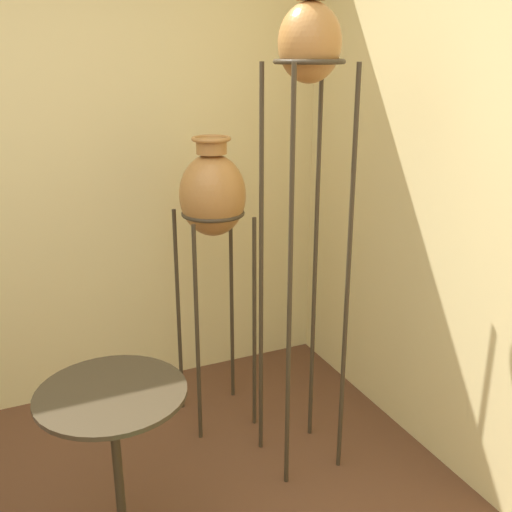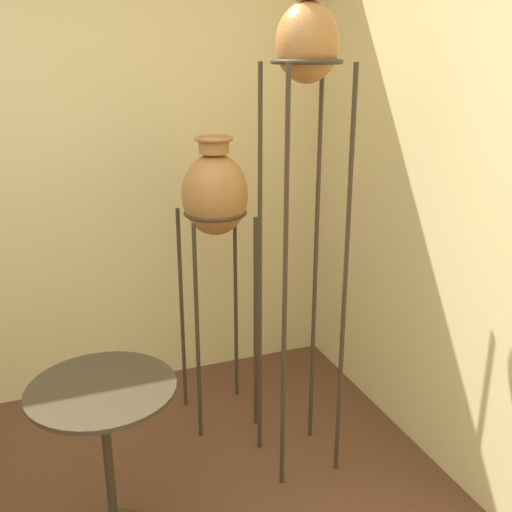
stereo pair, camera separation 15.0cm
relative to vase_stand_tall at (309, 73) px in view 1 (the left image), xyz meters
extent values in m
cylinder|color=#382D1E|center=(-0.14, -0.14, -0.86)|extent=(0.02, 0.02, 1.82)
cylinder|color=#382D1E|center=(0.14, -0.14, -0.86)|extent=(0.02, 0.02, 1.82)
cylinder|color=#382D1E|center=(-0.14, 0.14, -0.86)|extent=(0.02, 0.02, 1.82)
cylinder|color=#382D1E|center=(0.14, 0.14, -0.86)|extent=(0.02, 0.02, 1.82)
torus|color=#382D1E|center=(0.00, 0.00, 0.04)|extent=(0.28, 0.28, 0.02)
ellipsoid|color=#A87038|center=(0.00, 0.00, 0.11)|extent=(0.25, 0.25, 0.30)
cylinder|color=#382D1E|center=(-0.38, 0.34, -1.21)|extent=(0.02, 0.02, 1.12)
cylinder|color=#382D1E|center=(-0.08, 0.34, -1.21)|extent=(0.02, 0.02, 1.12)
cylinder|color=#382D1E|center=(-0.38, 0.64, -1.21)|extent=(0.02, 0.02, 1.12)
cylinder|color=#382D1E|center=(-0.08, 0.64, -1.21)|extent=(0.02, 0.02, 1.12)
torus|color=#382D1E|center=(-0.23, 0.49, -0.65)|extent=(0.30, 0.30, 0.02)
ellipsoid|color=#A87038|center=(-0.23, 0.49, -0.56)|extent=(0.32, 0.32, 0.39)
cylinder|color=#A87038|center=(-0.23, 0.49, -0.33)|extent=(0.14, 0.14, 0.07)
torus|color=#A87038|center=(-0.23, 0.49, -0.30)|extent=(0.18, 0.18, 0.02)
cylinder|color=#382D1E|center=(-0.89, -0.22, -1.42)|extent=(0.04, 0.04, 0.67)
cylinder|color=#382D1E|center=(-0.89, -0.22, -1.08)|extent=(0.54, 0.54, 0.02)
camera|label=1|loc=(-1.19, -2.13, 0.07)|focal=42.00mm
camera|label=2|loc=(-1.05, -2.19, 0.07)|focal=42.00mm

